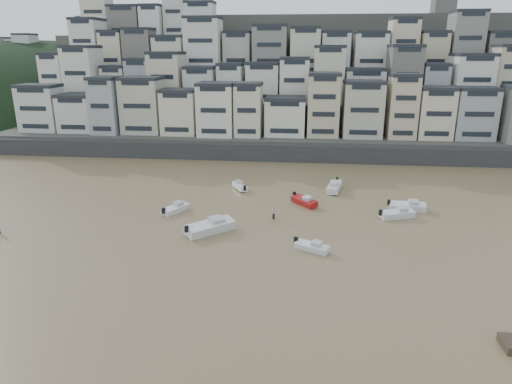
# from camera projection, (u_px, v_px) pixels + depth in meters

# --- Properties ---
(ground) EXTENTS (400.00, 400.00, 0.00)m
(ground) POSITION_uv_depth(u_px,v_px,m) (94.00, 352.00, 35.72)
(ground) COLOR olive
(ground) RESTS_ON ground
(harbor_wall) EXTENTS (140.00, 3.00, 3.50)m
(harbor_wall) POSITION_uv_depth(u_px,v_px,m) (276.00, 152.00, 95.75)
(harbor_wall) COLOR #38383A
(harbor_wall) RESTS_ON ground
(hillside) EXTENTS (141.04, 66.00, 50.00)m
(hillside) POSITION_uv_depth(u_px,v_px,m) (303.00, 83.00, 129.61)
(hillside) COLOR #4C4C47
(hillside) RESTS_ON ground
(headland) EXTENTS (216.00, 135.00, 53.33)m
(headland) POSITION_uv_depth(u_px,v_px,m) (13.00, 110.00, 173.41)
(headland) COLOR black
(headland) RESTS_ON ground
(boat_i) EXTENTS (3.32, 6.66, 1.74)m
(boat_i) POSITION_uv_depth(u_px,v_px,m) (335.00, 186.00, 75.69)
(boat_i) COLOR silver
(boat_i) RESTS_ON ground
(boat_c) EXTENTS (6.84, 6.62, 1.96)m
(boat_c) POSITION_uv_depth(u_px,v_px,m) (210.00, 226.00, 58.36)
(boat_c) COLOR silver
(boat_c) RESTS_ON ground
(boat_f) EXTENTS (3.78, 5.11, 1.35)m
(boat_f) POSITION_uv_depth(u_px,v_px,m) (175.00, 208.00, 65.80)
(boat_f) COLOR white
(boat_f) RESTS_ON ground
(boat_b) EXTENTS (4.67, 3.41, 1.23)m
(boat_b) POSITION_uv_depth(u_px,v_px,m) (312.00, 246.00, 53.26)
(boat_b) COLOR silver
(boat_b) RESTS_ON ground
(boat_e) EXTENTS (4.60, 5.14, 1.42)m
(boat_e) POSITION_uv_depth(u_px,v_px,m) (304.00, 200.00, 68.88)
(boat_e) COLOR maroon
(boat_e) RESTS_ON ground
(boat_d) EXTENTS (5.70, 3.51, 1.48)m
(boat_d) POSITION_uv_depth(u_px,v_px,m) (397.00, 213.00, 63.61)
(boat_d) COLOR silver
(boat_d) RESTS_ON ground
(boat_g) EXTENTS (5.78, 2.27, 1.54)m
(boat_g) POSITION_uv_depth(u_px,v_px,m) (408.00, 205.00, 66.48)
(boat_g) COLOR silver
(boat_g) RESTS_ON ground
(boat_h) EXTENTS (3.51, 4.74, 1.25)m
(boat_h) POSITION_uv_depth(u_px,v_px,m) (240.00, 186.00, 76.50)
(boat_h) COLOR white
(boat_h) RESTS_ON ground
(person_pink) EXTENTS (0.44, 0.44, 1.74)m
(person_pink) POSITION_uv_depth(u_px,v_px,m) (274.00, 213.00, 63.11)
(person_pink) COLOR #BE868E
(person_pink) RESTS_ON ground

